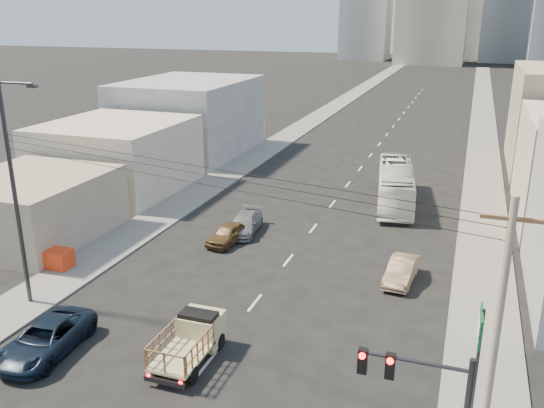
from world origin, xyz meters
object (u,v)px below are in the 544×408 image
Objects in this scene: sedan_tan at (401,271)px; utility_pole at (495,343)px; flatbed_pickup at (191,338)px; navy_pickup at (46,338)px; streetlamp_left at (16,190)px; sedan_brown at (228,233)px; green_sign at (479,340)px; city_bus at (395,185)px; sedan_grey at (245,223)px; crate_stack at (57,258)px.

sedan_tan is 0.41× the size of utility_pole.
navy_pickup is (-6.53, -1.73, -0.35)m from flatbed_pickup.
flatbed_pickup is 0.37× the size of streetlamp_left.
sedan_brown is 21.39m from green_sign.
sedan_brown is (-3.93, 13.37, -0.42)m from flatbed_pickup.
utility_pole reaches higher than flatbed_pickup.
streetlamp_left is at bearing 169.73° from flatbed_pickup.
sedan_brown is at bearing 106.40° from flatbed_pickup.
sedan_brown is at bearing -135.92° from city_bus.
sedan_grey reaches higher than crate_stack.
sedan_tan is 15.59m from utility_pole.
streetlamp_left is at bearing 173.68° from green_sign.
sedan_grey is at bearing 163.58° from sedan_tan.
sedan_grey is (2.94, 17.30, -0.07)m from navy_pickup.
sedan_brown is (2.60, 15.09, -0.07)m from navy_pickup.
navy_pickup is 1.15× the size of sedan_grey.
flatbed_pickup is 0.83× the size of navy_pickup.
green_sign is at bearing -6.32° from streetlamp_left.
city_bus reaches higher than sedan_brown.
sedan_tan reaches higher than sedan_grey.
sedan_tan is at bearing 14.38° from crate_stack.
streetlamp_left is (-18.54, -9.28, 5.76)m from sedan_tan.
streetlamp_left reaches higher than green_sign.
utility_pole is at bearing -7.83° from navy_pickup.
navy_pickup is 0.46× the size of city_bus.
sedan_grey is at bearing -140.41° from city_bus.
city_bus is at bearing 41.24° from sedan_grey.
city_bus is 26.58m from crate_stack.
crate_stack is at bearing 164.69° from green_sign.
flatbed_pickup is 6.76m from navy_pickup.
city_bus is (5.61, 25.77, 0.51)m from flatbed_pickup.
city_bus is 1.15× the size of utility_pole.
sedan_tan is (11.91, -2.17, 0.00)m from sedan_brown.
city_bus is at bearing 55.86° from streetlamp_left.
sedan_brown is 2.19× the size of crate_stack.
flatbed_pickup is at bearing 11.11° from navy_pickup.
streetlamp_left reaches higher than sedan_grey.
crate_stack is (-20.15, -5.17, 0.01)m from sedan_tan.
navy_pickup is 19.43m from sedan_tan.
sedan_grey is 0.46× the size of utility_pole.
flatbed_pickup reaches higher than navy_pickup.
sedan_brown is 23.57m from utility_pole.
sedan_grey is (-11.57, 4.38, -0.00)m from sedan_tan.
streetlamp_left reaches higher than sedan_brown.
city_bus is 27.20m from green_sign.
sedan_grey is at bearing 133.96° from green_sign.
sedan_grey is at bearing 130.47° from utility_pole.
sedan_tan is at bearing 108.83° from green_sign.
flatbed_pickup is 0.38× the size of city_bus.
utility_pole reaches higher than sedan_brown.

